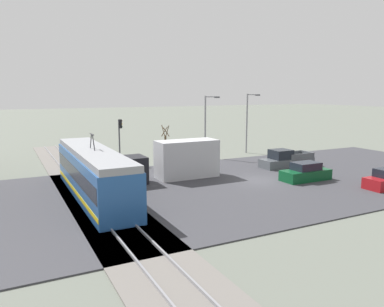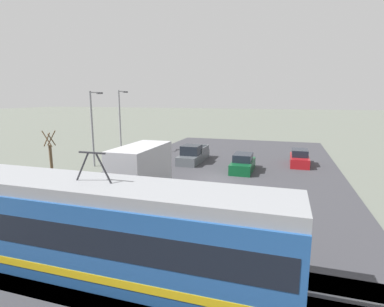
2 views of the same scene
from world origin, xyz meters
The scene contains 11 objects.
ground_plane centered at (0.00, 0.00, 0.00)m, with size 320.00×320.00×0.00m, color #60665B.
road_surface centered at (0.00, 0.00, 0.04)m, with size 20.66×48.11×0.08m.
rail_bed centered at (0.00, 14.12, 0.05)m, with size 60.65×4.40×0.22m.
light_rail_tram centered at (1.43, 14.12, 1.80)m, with size 15.03×2.83×4.67m.
box_truck centered at (4.09, 6.48, 1.64)m, with size 2.40×9.47×3.37m.
pickup_truck centered at (3.78, -6.11, 0.77)m, with size 1.97×5.89×1.82m.
sedan_car_0 centered at (-1.74, -3.59, 0.74)m, with size 1.85×4.50×1.59m.
sedan_car_1 centered at (-6.78, -7.68, 0.73)m, with size 1.73×4.27×1.58m.
street_tree centered at (13.39, 3.35, 1.83)m, with size 0.96×0.80×4.02m.
street_lamp_near_crossing centered at (12.58, -1.61, 4.26)m, with size 0.36×1.95×7.30m.
street_lamp_mid_block centered at (13.38, -8.08, 4.38)m, with size 0.36×1.95×7.52m.
Camera 2 is at (-5.27, 23.29, 6.71)m, focal length 28.00 mm.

